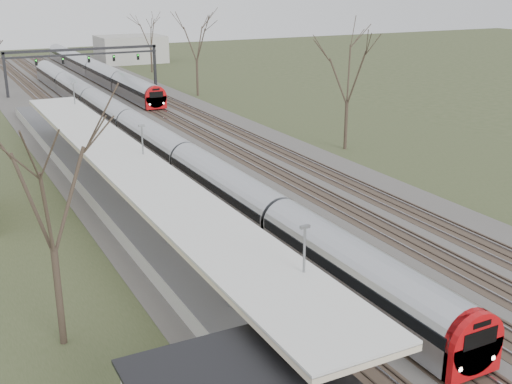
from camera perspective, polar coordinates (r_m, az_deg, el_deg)
track_bed at (r=65.18m, az=-8.82°, el=4.96°), size 24.00×160.00×0.22m
platform at (r=46.34m, az=-12.67°, el=-0.22°), size 3.50×69.00×1.00m
canopy at (r=41.18m, az=-11.34°, el=2.53°), size 4.10×50.00×3.11m
signal_gantry at (r=92.96m, az=-15.12°, el=11.54°), size 21.00×0.59×6.08m
tree_west_near at (r=26.62m, az=-18.11°, el=0.81°), size 5.00×5.00×10.30m
tree_east_far at (r=58.56m, az=8.21°, el=10.68°), size 5.00×5.00×10.30m
train_near at (r=63.69m, az=-11.13°, el=5.82°), size 2.62×90.21×3.05m
train_far at (r=105.96m, az=-14.21°, el=10.50°), size 2.62×60.21×3.05m
passenger at (r=28.98m, az=-1.99°, el=-8.46°), size 0.53×0.68×1.66m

